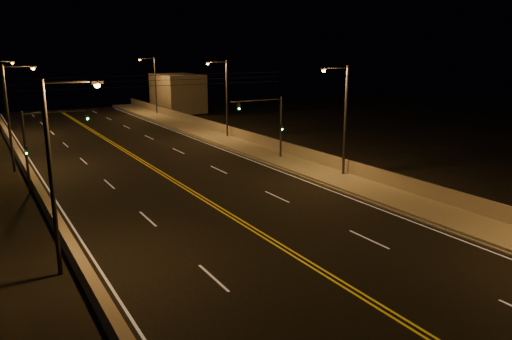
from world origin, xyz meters
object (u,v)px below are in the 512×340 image
streetlight_2 (224,94)px  traffic_signal_left (41,140)px  streetlight_3 (154,82)px  streetlight_4 (57,164)px  streetlight_1 (343,114)px  streetlight_5 (11,110)px  traffic_signal_right (271,121)px

streetlight_2 → traffic_signal_left: bearing=-149.0°
streetlight_3 → streetlight_4: (-21.41, -50.54, 0.00)m
streetlight_1 → streetlight_4: bearing=-161.7°
streetlight_1 → streetlight_5: same height
streetlight_4 → traffic_signal_left: bearing=85.6°
streetlight_2 → traffic_signal_left: size_ratio=1.51×
streetlight_1 → streetlight_4: size_ratio=1.00×
traffic_signal_left → streetlight_1: bearing=-20.9°
traffic_signal_right → traffic_signal_left: same height
streetlight_2 → traffic_signal_left: streetlight_2 is taller
streetlight_4 → traffic_signal_right: streetlight_4 is taller
streetlight_1 → streetlight_3: size_ratio=1.00×
traffic_signal_left → streetlight_2: bearing=31.0°
streetlight_5 → traffic_signal_right: 21.19m
streetlight_3 → streetlight_4: same height
streetlight_1 → traffic_signal_left: size_ratio=1.51×
streetlight_4 → streetlight_5: size_ratio=1.00×
streetlight_1 → streetlight_5: (-21.41, 14.99, 0.00)m
streetlight_1 → streetlight_3: 43.45m
streetlight_3 → streetlight_2: bearing=-90.0°
streetlight_5 → traffic_signal_left: bearing=-81.0°
streetlight_1 → streetlight_3: bearing=90.0°
streetlight_3 → streetlight_1: bearing=-90.0°
streetlight_5 → streetlight_1: bearing=-35.0°
streetlight_4 → traffic_signal_right: bearing=36.7°
streetlight_3 → traffic_signal_left: streetlight_3 is taller
streetlight_3 → streetlight_5: (-21.41, -28.47, 0.00)m
streetlight_1 → streetlight_2: (0.00, 19.92, 0.00)m
streetlight_1 → streetlight_5: 26.14m
streetlight_2 → traffic_signal_right: 12.36m
streetlight_3 → streetlight_5: same height
streetlight_1 → streetlight_2: same height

